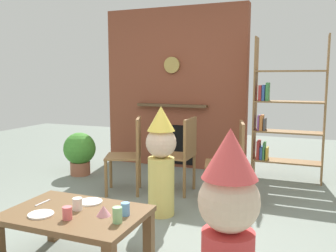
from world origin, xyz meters
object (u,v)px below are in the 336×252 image
(paper_cup_far_left, at_px, (117,215))
(dining_chair_right, at_px, (233,158))
(paper_cup_near_right, at_px, (77,204))
(dining_chair_left, at_px, (131,150))
(child_in_pink, at_px, (228,233))
(potted_plant_short, at_px, (80,151))
(bookshelf, at_px, (282,115))
(dining_chair_middle, at_px, (183,151))
(paper_cup_near_left, at_px, (125,209))
(child_by_the_chairs, at_px, (161,158))
(coffee_table, at_px, (76,220))
(paper_cup_center, at_px, (67,213))
(paper_plate_front, at_px, (90,202))
(birthday_cake_slice, at_px, (104,211))
(paper_plate_rear, at_px, (41,214))

(paper_cup_far_left, bearing_deg, dining_chair_right, 77.47)
(paper_cup_near_right, distance_m, dining_chair_left, 1.69)
(dining_chair_left, bearing_deg, child_in_pink, 106.47)
(potted_plant_short, bearing_deg, dining_chair_right, -9.75)
(paper_cup_far_left, bearing_deg, dining_chair_left, 114.80)
(bookshelf, distance_m, paper_cup_near_right, 3.15)
(dining_chair_middle, bearing_deg, dining_chair_left, 20.85)
(dining_chair_middle, bearing_deg, paper_cup_near_left, 97.15)
(child_by_the_chairs, height_order, potted_plant_short, child_by_the_chairs)
(paper_cup_near_left, bearing_deg, coffee_table, -169.22)
(paper_cup_center, xyz_separation_m, paper_plate_front, (-0.04, 0.33, -0.04))
(bookshelf, relative_size, birthday_cake_slice, 19.00)
(coffee_table, distance_m, paper_cup_near_right, 0.12)
(paper_cup_center, height_order, potted_plant_short, potted_plant_short)
(paper_cup_near_right, bearing_deg, dining_chair_right, 65.20)
(paper_cup_center, distance_m, child_by_the_chairs, 1.30)
(coffee_table, xyz_separation_m, paper_cup_far_left, (0.38, -0.06, 0.12))
(bookshelf, distance_m, dining_chair_left, 2.07)
(dining_chair_left, bearing_deg, potted_plant_short, -44.80)
(paper_cup_far_left, bearing_deg, bookshelf, 74.84)
(paper_plate_front, bearing_deg, dining_chair_right, 62.90)
(child_by_the_chairs, height_order, dining_chair_right, child_by_the_chairs)
(bookshelf, xyz_separation_m, coffee_table, (-1.19, -2.92, -0.52))
(paper_cup_near_left, xyz_separation_m, dining_chair_right, (0.41, 1.66, 0.05))
(paper_cup_near_right, height_order, child_in_pink, child_in_pink)
(paper_cup_near_right, bearing_deg, birthday_cake_slice, -6.66)
(paper_cup_center, bearing_deg, dining_chair_right, 68.31)
(coffee_table, height_order, dining_chair_middle, dining_chair_middle)
(paper_plate_rear, bearing_deg, dining_chair_middle, 80.75)
(bookshelf, distance_m, dining_chair_right, 1.32)
(coffee_table, distance_m, paper_plate_front, 0.21)
(child_in_pink, xyz_separation_m, child_by_the_chairs, (-0.99, 1.49, -0.02))
(dining_chair_middle, bearing_deg, child_by_the_chairs, 92.93)
(paper_cup_far_left, bearing_deg, paper_plate_rear, -171.55)
(birthday_cake_slice, distance_m, dining_chair_left, 1.79)
(dining_chair_left, height_order, dining_chair_middle, same)
(bookshelf, height_order, paper_plate_rear, bookshelf)
(bookshelf, xyz_separation_m, paper_cup_near_left, (-0.82, -2.85, -0.40))
(child_by_the_chairs, bearing_deg, potted_plant_short, -111.16)
(paper_cup_far_left, relative_size, potted_plant_short, 0.18)
(potted_plant_short, bearing_deg, coffee_table, -55.32)
(potted_plant_short, bearing_deg, child_in_pink, -42.90)
(bookshelf, xyz_separation_m, dining_chair_right, (-0.41, -1.20, -0.36))
(paper_cup_near_right, xyz_separation_m, paper_plate_rear, (-0.18, -0.18, -0.04))
(paper_cup_far_left, xyz_separation_m, paper_plate_front, (-0.38, 0.26, -0.05))
(paper_plate_rear, distance_m, dining_chair_right, 2.11)
(paper_plate_front, distance_m, dining_chair_right, 1.72)
(child_in_pink, relative_size, dining_chair_middle, 1.25)
(child_by_the_chairs, bearing_deg, child_in_pink, 42.64)
(child_in_pink, bearing_deg, dining_chair_right, -63.15)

